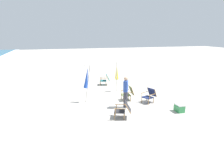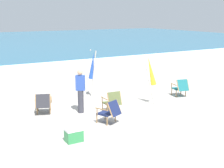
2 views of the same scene
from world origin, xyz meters
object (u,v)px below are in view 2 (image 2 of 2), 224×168
at_px(person_near_chairs, 81,91).
at_px(cooler_box, 74,135).
at_px(beach_chair_back_right, 110,111).
at_px(umbrella_furled_blue, 92,66).
at_px(beach_chair_far_center, 181,87).
at_px(umbrella_furled_yellow, 151,71).
at_px(beach_chair_front_left, 43,103).
at_px(beach_chair_front_right, 112,101).

relative_size(person_near_chairs, cooler_box, 3.33).
distance_m(beach_chair_back_right, person_near_chairs, 1.65).
xyz_separation_m(umbrella_furled_blue, cooler_box, (-2.70, -4.14, -1.18)).
relative_size(beach_chair_far_center, cooler_box, 1.74).
bearing_deg(person_near_chairs, umbrella_furled_yellow, -8.01).
relative_size(beach_chair_front_left, cooler_box, 1.88).
distance_m(beach_chair_back_right, umbrella_furled_blue, 3.62).
height_order(beach_chair_front_right, umbrella_furled_yellow, umbrella_furled_yellow).
relative_size(umbrella_furled_blue, person_near_chairs, 1.29).
xyz_separation_m(beach_chair_front_left, person_near_chairs, (1.25, -0.55, 0.42)).
xyz_separation_m(beach_chair_front_left, umbrella_furled_yellow, (4.16, -0.96, 0.94)).
xyz_separation_m(umbrella_furled_yellow, cooler_box, (-4.21, -1.95, -1.16)).
height_order(beach_chair_back_right, umbrella_furled_blue, umbrella_furled_blue).
relative_size(beach_chair_front_right, cooler_box, 1.67).
bearing_deg(beach_chair_front_left, umbrella_furled_blue, 24.90).
bearing_deg(beach_chair_back_right, beach_chair_front_right, 55.77).
bearing_deg(person_near_chairs, umbrella_furled_blue, 51.93).
relative_size(beach_chair_front_left, person_near_chairs, 0.56).
distance_m(beach_chair_front_right, cooler_box, 2.97).
xyz_separation_m(beach_chair_front_right, umbrella_furled_blue, (0.35, 2.33, 0.95)).
xyz_separation_m(beach_chair_back_right, umbrella_furled_yellow, (2.54, 1.15, 0.93)).
height_order(person_near_chairs, cooler_box, person_near_chairs).
height_order(beach_chair_far_center, beach_chair_front_right, beach_chair_front_right).
height_order(umbrella_furled_yellow, umbrella_furled_blue, umbrella_furled_blue).
xyz_separation_m(beach_chair_back_right, person_near_chairs, (-0.36, 1.56, 0.41)).
distance_m(beach_chair_front_right, umbrella_furled_blue, 2.54).
bearing_deg(beach_chair_front_left, umbrella_furled_yellow, -13.00).
distance_m(beach_chair_far_center, beach_chair_front_right, 3.79).
bearing_deg(beach_chair_front_left, cooler_box, -90.98).
relative_size(umbrella_furled_yellow, cooler_box, 4.24).
bearing_deg(beach_chair_front_right, umbrella_furled_yellow, 4.37).
bearing_deg(beach_chair_far_center, beach_chair_front_left, 173.78).
relative_size(beach_chair_back_right, beach_chair_front_left, 0.97).
relative_size(beach_chair_back_right, beach_chair_far_center, 1.05).
distance_m(umbrella_furled_yellow, umbrella_furled_blue, 2.66).
bearing_deg(umbrella_furled_blue, person_near_chairs, -128.07).
height_order(beach_chair_front_right, person_near_chairs, person_near_chairs).
relative_size(beach_chair_far_center, umbrella_furled_blue, 0.40).
height_order(beach_chair_back_right, beach_chair_front_right, beach_chair_front_right).
height_order(umbrella_furled_blue, cooler_box, umbrella_furled_blue).
height_order(beach_chair_far_center, umbrella_furled_yellow, umbrella_furled_yellow).
distance_m(beach_chair_far_center, umbrella_furled_blue, 4.02).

